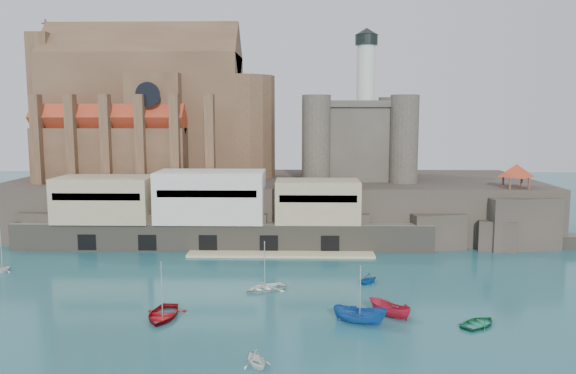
% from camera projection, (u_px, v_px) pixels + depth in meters
% --- Properties ---
extents(ground, '(300.00, 300.00, 0.00)m').
position_uv_depth(ground, '(260.00, 290.00, 72.46)').
color(ground, '#1A4F57').
rests_on(ground, ground).
extents(promontory, '(100.00, 36.00, 10.00)m').
position_uv_depth(promontory, '(274.00, 204.00, 110.86)').
color(promontory, '#2B2520').
rests_on(promontory, ground).
extents(quay, '(70.00, 12.00, 13.05)m').
position_uv_depth(quay, '(210.00, 212.00, 94.78)').
color(quay, '#655F51').
rests_on(quay, ground).
extents(church, '(47.00, 25.93, 30.51)m').
position_uv_depth(church, '(154.00, 116.00, 111.64)').
color(church, brown).
rests_on(church, promontory).
extents(castle_keep, '(21.20, 21.20, 29.30)m').
position_uv_depth(castle_keep, '(356.00, 136.00, 110.46)').
color(castle_keep, '#423C34').
rests_on(castle_keep, promontory).
extents(rock_outcrop, '(14.50, 10.50, 8.70)m').
position_uv_depth(rock_outcrop, '(514.00, 222.00, 96.61)').
color(rock_outcrop, '#2B2520').
rests_on(rock_outcrop, ground).
extents(pavilion, '(6.40, 6.40, 5.40)m').
position_uv_depth(pavilion, '(516.00, 172.00, 95.65)').
color(pavilion, brown).
rests_on(pavilion, rock_outcrop).
extents(boat_0, '(4.76, 1.48, 6.63)m').
position_uv_depth(boat_0, '(163.00, 318.00, 62.51)').
color(boat_0, maroon).
rests_on(boat_0, ground).
extents(boat_1, '(3.44, 2.92, 3.41)m').
position_uv_depth(boat_1, '(256.00, 365.00, 50.62)').
color(boat_1, white).
rests_on(boat_1, ground).
extents(boat_2, '(2.86, 2.82, 5.93)m').
position_uv_depth(boat_2, '(360.00, 323.00, 60.87)').
color(boat_2, '#194E9D').
rests_on(boat_2, ground).
extents(boat_3, '(3.19, 3.46, 5.12)m').
position_uv_depth(boat_3, '(479.00, 325.00, 60.28)').
color(boat_3, '#197748').
rests_on(boat_3, ground).
extents(boat_4, '(3.00, 2.25, 3.09)m').
position_uv_depth(boat_4, '(3.00, 272.00, 80.59)').
color(boat_4, white).
rests_on(boat_4, ground).
extents(boat_5, '(2.83, 2.82, 5.26)m').
position_uv_depth(boat_5, '(389.00, 316.00, 63.01)').
color(boat_5, '#B41C33').
rests_on(boat_5, ground).
extents(boat_6, '(3.16, 4.03, 5.65)m').
position_uv_depth(boat_6, '(265.00, 290.00, 72.41)').
color(boat_6, white).
rests_on(boat_6, ground).
extents(boat_7, '(3.22, 3.30, 3.32)m').
position_uv_depth(boat_7, '(368.00, 283.00, 75.27)').
color(boat_7, '#125099').
rests_on(boat_7, ground).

